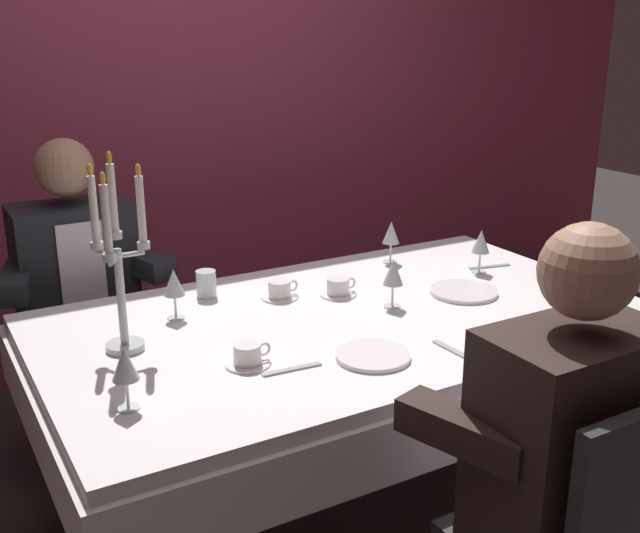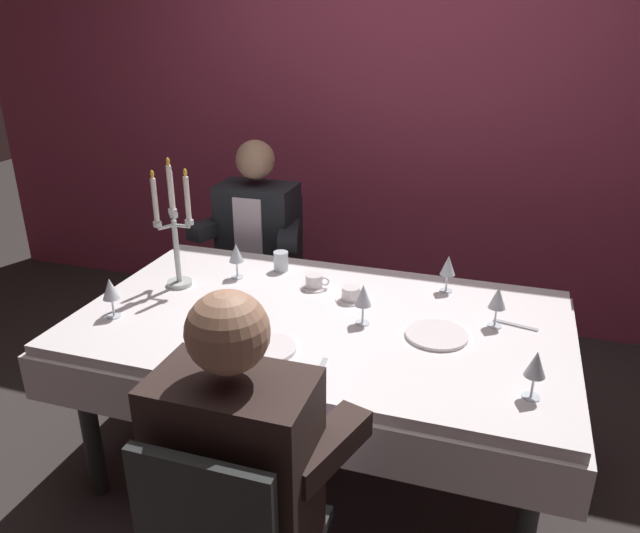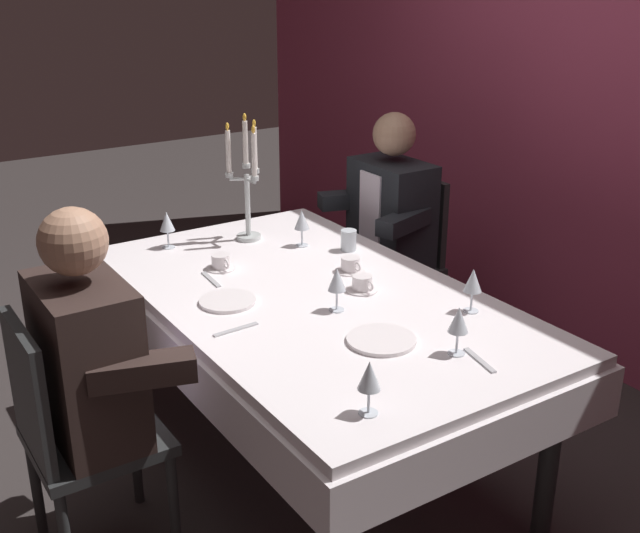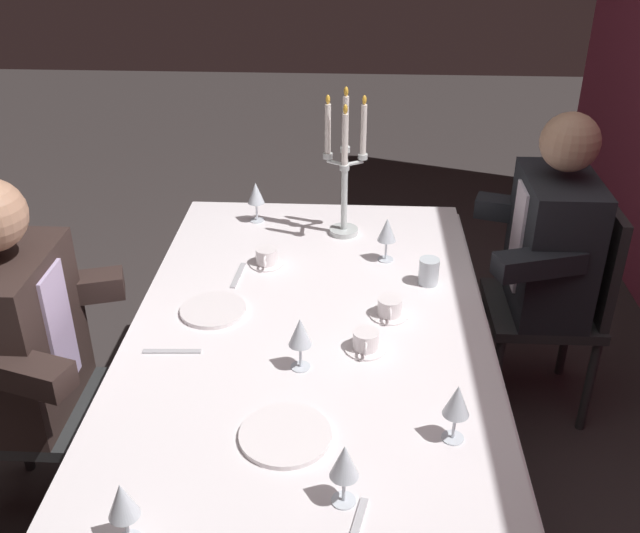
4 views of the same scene
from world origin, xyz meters
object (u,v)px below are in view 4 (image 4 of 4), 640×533
at_px(dinner_plate_1, 213,310).
at_px(dining_table, 308,365).
at_px(wine_glass_2, 256,194).
at_px(coffee_cup_1, 390,308).
at_px(dinner_plate_0, 285,435).
at_px(wine_glass_3, 387,231).
at_px(wine_glass_1, 122,502).
at_px(seated_diner_0, 554,244).
at_px(coffee_cup_0, 366,342).
at_px(candelabra, 345,172).
at_px(wine_glass_4, 300,334).
at_px(seated_diner_1, 16,334).
at_px(water_tumbler_0, 429,271).
at_px(wine_glass_5, 344,462).
at_px(wine_glass_0, 457,402).
at_px(coffee_cup_2, 266,258).

bearing_deg(dinner_plate_1, dining_table, 71.52).
bearing_deg(wine_glass_2, coffee_cup_1, 37.08).
bearing_deg(dinner_plate_1, dinner_plate_0, 26.69).
bearing_deg(wine_glass_3, wine_glass_1, -24.22).
distance_m(wine_glass_2, wine_glass_3, 0.59).
xyz_separation_m(wine_glass_1, seated_diner_0, (-1.44, 1.21, -0.12)).
xyz_separation_m(wine_glass_3, coffee_cup_0, (0.55, -0.07, -0.09)).
bearing_deg(dining_table, wine_glass_3, 152.57).
distance_m(candelabra, wine_glass_1, 1.54).
distance_m(wine_glass_4, seated_diner_1, 0.89).
bearing_deg(water_tumbler_0, candelabra, -141.10).
distance_m(dining_table, water_tumbler_0, 0.53).
bearing_deg(wine_glass_4, seated_diner_1, -98.13).
bearing_deg(dinner_plate_0, coffee_cup_0, 152.49).
bearing_deg(coffee_cup_1, dinner_plate_1, -89.27).
xyz_separation_m(water_tumbler_0, seated_diner_1, (0.37, -1.27, -0.05)).
relative_size(wine_glass_5, seated_diner_1, 0.13).
height_order(wine_glass_1, wine_glass_4, same).
distance_m(dinner_plate_1, wine_glass_2, 0.69).
distance_m(wine_glass_4, seated_diner_0, 1.22).
bearing_deg(wine_glass_0, wine_glass_1, -63.86).
xyz_separation_m(wine_glass_0, coffee_cup_1, (-0.55, -0.14, -0.09)).
xyz_separation_m(dinner_plate_0, seated_diner_1, (-0.41, -0.86, -0.01)).
relative_size(wine_glass_1, seated_diner_0, 0.13).
bearing_deg(coffee_cup_2, wine_glass_4, 15.60).
xyz_separation_m(candelabra, wine_glass_5, (1.34, 0.03, -0.14)).
height_order(candelabra, seated_diner_0, candelabra).
height_order(coffee_cup_2, seated_diner_0, seated_diner_0).
distance_m(candelabra, coffee_cup_1, 0.64).
xyz_separation_m(dining_table, seated_diner_0, (-0.65, 0.89, 0.11)).
distance_m(dinner_plate_1, coffee_cup_2, 0.35).
distance_m(wine_glass_1, coffee_cup_2, 1.23).
distance_m(wine_glass_3, seated_diner_1, 1.26).
bearing_deg(wine_glass_2, wine_glass_0, 27.87).
bearing_deg(coffee_cup_2, coffee_cup_0, 35.00).
height_order(wine_glass_0, wine_glass_1, same).
relative_size(dinner_plate_1, wine_glass_3, 1.29).
relative_size(candelabra, wine_glass_0, 3.47).
distance_m(dining_table, dinner_plate_0, 0.48).
distance_m(coffee_cup_2, seated_diner_1, 0.85).
xyz_separation_m(dining_table, dinner_plate_1, (-0.10, -0.31, 0.13)).
bearing_deg(wine_glass_5, dinner_plate_0, -143.14).
height_order(wine_glass_5, coffee_cup_1, wine_glass_5).
height_order(dinner_plate_0, wine_glass_1, wine_glass_1).
bearing_deg(dining_table, seated_diner_1, -87.00).
distance_m(water_tumbler_0, seated_diner_0, 0.60).
bearing_deg(seated_diner_0, dining_table, -53.80).
distance_m(dinner_plate_1, seated_diner_0, 1.31).
bearing_deg(wine_glass_0, wine_glass_3, -171.22).
xyz_separation_m(coffee_cup_0, seated_diner_1, (-0.03, -1.06, -0.03)).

